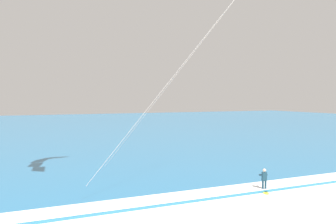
% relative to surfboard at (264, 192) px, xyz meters
% --- Properties ---
extents(sea, '(200.00, 120.00, 0.20)m').
position_rel_surfboard_xyz_m(sea, '(3.86, 59.84, 0.07)').
color(sea, teal).
rests_on(sea, ground).
extents(surf_foam, '(200.00, 2.01, 0.04)m').
position_rel_surfboard_xyz_m(surf_foam, '(3.86, 0.84, 0.19)').
color(surf_foam, white).
rests_on(surf_foam, sea).
extents(surfboard, '(0.86, 1.47, 0.09)m').
position_rel_surfboard_xyz_m(surfboard, '(0.00, 0.00, 0.00)').
color(surfboard, yellow).
rests_on(surfboard, ground).
extents(kitesurfer, '(0.63, 0.62, 1.69)m').
position_rel_surfboard_xyz_m(kitesurfer, '(0.01, 0.02, 0.91)').
color(kitesurfer, '#143347').
rests_on(kitesurfer, ground).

